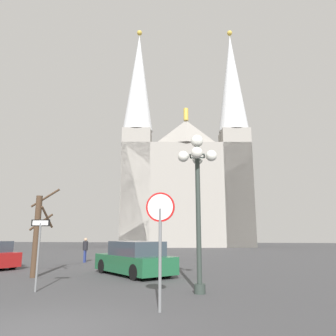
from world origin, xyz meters
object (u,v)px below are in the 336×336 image
at_px(bare_tree, 37,233).
at_px(pedestrian_walking, 85,248).
at_px(cathedral, 185,177).
at_px(one_way_arrow_sign, 39,246).
at_px(street_lamp, 198,179).
at_px(stop_sign, 160,227).
at_px(parked_car_far_green, 135,259).

distance_m(bare_tree, pedestrian_walking, 7.17).
bearing_deg(cathedral, one_way_arrow_sign, -93.90).
distance_m(street_lamp, pedestrian_walking, 12.87).
distance_m(stop_sign, bare_tree, 8.26).
relative_size(stop_sign, parked_car_far_green, 0.65).
bearing_deg(street_lamp, cathedral, 94.46).
distance_m(street_lamp, bare_tree, 7.91).
distance_m(cathedral, parked_car_far_green, 33.27).
distance_m(one_way_arrow_sign, parked_car_far_green, 5.07).
relative_size(stop_sign, bare_tree, 0.74).
xyz_separation_m(one_way_arrow_sign, pedestrian_walking, (-2.38, 10.30, -0.51)).
bearing_deg(one_way_arrow_sign, stop_sign, -26.38).
xyz_separation_m(bare_tree, pedestrian_walking, (-0.52, 7.09, -0.95)).
bearing_deg(bare_tree, street_lamp, -21.90).
relative_size(one_way_arrow_sign, pedestrian_walking, 1.49).
bearing_deg(bare_tree, parked_car_far_green, 17.34).
height_order(cathedral, stop_sign, cathedral).
height_order(bare_tree, pedestrian_walking, bare_tree).
xyz_separation_m(cathedral, pedestrian_walking, (-4.86, -26.14, -9.08)).
bearing_deg(pedestrian_walking, bare_tree, -85.83).
bearing_deg(stop_sign, one_way_arrow_sign, 153.62).
xyz_separation_m(cathedral, one_way_arrow_sign, (-2.48, -36.44, -8.57)).
bearing_deg(one_way_arrow_sign, bare_tree, 120.11).
xyz_separation_m(one_way_arrow_sign, bare_tree, (-1.86, 3.21, 0.45)).
relative_size(street_lamp, parked_car_far_green, 1.17).
bearing_deg(parked_car_far_green, pedestrian_walking, 128.50).
relative_size(cathedral, parked_car_far_green, 7.43).
relative_size(cathedral, pedestrian_walking, 21.18).
bearing_deg(bare_tree, cathedral, 82.55).
height_order(parked_car_far_green, pedestrian_walking, pedestrian_walking).
xyz_separation_m(parked_car_far_green, pedestrian_walking, (-4.62, 5.81, 0.23)).
distance_m(stop_sign, one_way_arrow_sign, 4.94).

